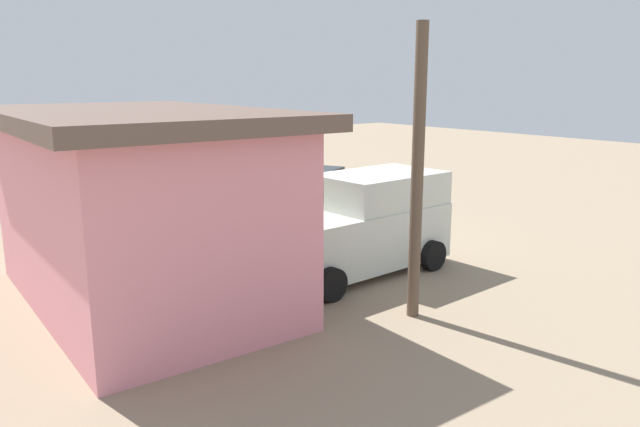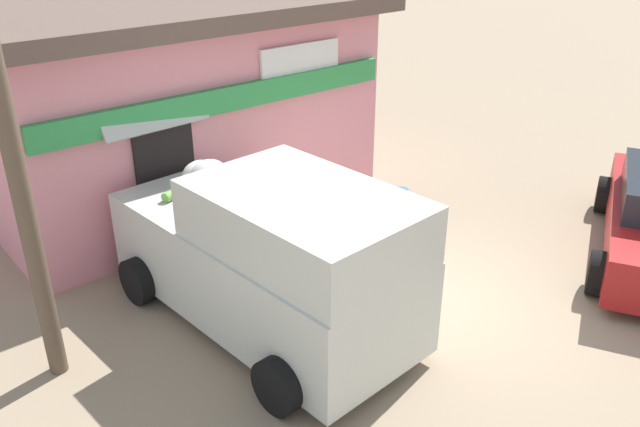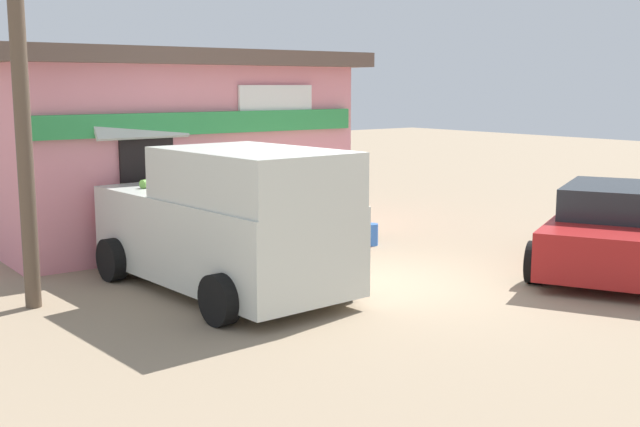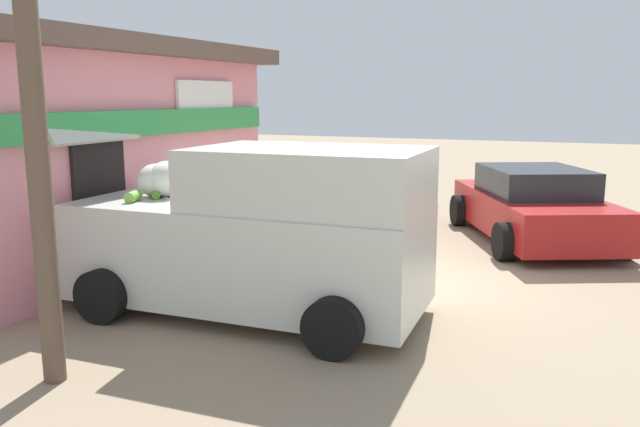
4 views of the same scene
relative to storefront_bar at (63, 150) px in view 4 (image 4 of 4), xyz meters
The scene contains 9 objects.
ground_plane 5.37m from the storefront_bar, 79.54° to the right, with size 60.00×60.00×0.00m, color gray.
storefront_bar is the anchor object (origin of this frame).
delivery_van 4.35m from the storefront_bar, 105.21° to the right, with size 2.26×4.83×2.85m.
parked_sedan 8.06m from the storefront_bar, 57.53° to the right, with size 4.48×3.45×1.32m.
vendor_standing 2.81m from the storefront_bar, 92.10° to the right, with size 0.47×0.48×1.60m.
customer_bending 3.18m from the storefront_bar, 114.37° to the right, with size 0.73×0.64×1.41m.
unloaded_banana_pile 2.08m from the storefront_bar, 153.14° to the right, with size 0.94×0.87×0.49m.
paint_bucket 4.19m from the storefront_bar, 49.38° to the right, with size 0.27×0.27×0.39m, color blue.
utility_pole 4.85m from the storefront_bar, 136.90° to the right, with size 0.20×0.20×4.79m, color brown.
Camera 4 is at (-8.46, -2.69, 2.57)m, focal length 35.58 mm.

